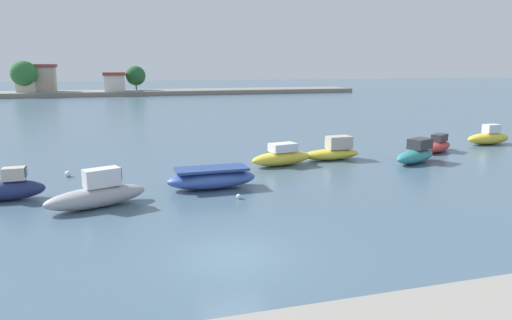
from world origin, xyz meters
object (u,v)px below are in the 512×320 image
(mooring_buoy_1, at_px, (68,174))
(moored_boat_6, at_px, (416,154))
(moored_boat_1, at_px, (8,189))
(mooring_buoy_0, at_px, (239,196))
(moored_boat_7, at_px, (438,145))
(moored_boat_8, at_px, (489,137))
(moored_boat_3, at_px, (212,178))
(moored_boat_2, at_px, (97,194))
(moored_boat_5, at_px, (333,151))
(moored_boat_4, at_px, (282,157))

(mooring_buoy_1, bearing_deg, moored_boat_6, -5.65)
(moored_boat_1, bearing_deg, mooring_buoy_0, -17.49)
(moored_boat_7, relative_size, moored_boat_8, 0.96)
(moored_boat_3, xyz_separation_m, moored_boat_6, (15.35, 2.83, 0.08))
(mooring_buoy_0, bearing_deg, moored_boat_2, 175.32)
(moored_boat_3, xyz_separation_m, moored_boat_7, (19.63, 6.06, -0.06))
(moored_boat_3, height_order, moored_boat_7, moored_boat_7)
(moored_boat_8, height_order, mooring_buoy_1, moored_boat_8)
(moored_boat_2, xyz_separation_m, mooring_buoy_1, (-2.11, 7.07, -0.45))
(moored_boat_5, relative_size, moored_boat_8, 1.04)
(moored_boat_2, xyz_separation_m, moored_boat_4, (11.90, 6.60, -0.04))
(moored_boat_3, height_order, moored_boat_8, moored_boat_8)
(moored_boat_3, relative_size, moored_boat_7, 1.23)
(moored_boat_5, bearing_deg, moored_boat_2, -156.51)
(moored_boat_3, xyz_separation_m, mooring_buoy_0, (0.95, -2.48, -0.45))
(moored_boat_1, xyz_separation_m, mooring_buoy_0, (11.51, -3.05, -0.49))
(moored_boat_2, distance_m, mooring_buoy_0, 7.06)
(moored_boat_4, height_order, mooring_buoy_0, moored_boat_4)
(moored_boat_7, bearing_deg, moored_boat_8, -15.89)
(moored_boat_4, height_order, mooring_buoy_1, moored_boat_4)
(moored_boat_1, bearing_deg, moored_boat_4, 11.47)
(moored_boat_7, height_order, mooring_buoy_0, moored_boat_7)
(moored_boat_5, bearing_deg, moored_boat_4, -170.33)
(moored_boat_8, height_order, mooring_buoy_0, moored_boat_8)
(moored_boat_8, bearing_deg, moored_boat_1, -170.82)
(moored_boat_6, bearing_deg, mooring_buoy_1, 149.48)
(moored_boat_5, bearing_deg, moored_boat_1, -167.68)
(moored_boat_2, xyz_separation_m, moored_boat_7, (25.70, 7.96, -0.13))
(moored_boat_6, distance_m, moored_boat_8, 12.02)
(moored_boat_6, relative_size, mooring_buoy_0, 17.06)
(moored_boat_2, xyz_separation_m, moored_boat_8, (32.33, 9.76, -0.03))
(mooring_buoy_0, xyz_separation_m, mooring_buoy_1, (-9.13, 7.64, 0.06))
(moored_boat_4, distance_m, moored_boat_8, 20.68)
(moored_boat_6, bearing_deg, moored_boat_7, 12.11)
(moored_boat_5, bearing_deg, moored_boat_3, -152.58)
(moored_boat_4, relative_size, moored_boat_6, 1.09)
(moored_boat_6, height_order, mooring_buoy_1, moored_boat_6)
(moored_boat_3, relative_size, mooring_buoy_1, 13.30)
(moored_boat_6, bearing_deg, moored_boat_8, -0.17)
(moored_boat_2, height_order, moored_boat_3, moored_boat_2)
(moored_boat_3, height_order, mooring_buoy_0, moored_boat_3)
(moored_boat_2, height_order, moored_boat_4, moored_boat_2)
(moored_boat_2, height_order, moored_boat_7, moored_boat_2)
(moored_boat_5, bearing_deg, mooring_buoy_0, -140.07)
(moored_boat_1, xyz_separation_m, moored_boat_5, (20.69, 4.94, 0.01))
(moored_boat_2, relative_size, moored_boat_5, 1.14)
(moored_boat_5, relative_size, moored_boat_6, 1.03)
(moored_boat_4, xyz_separation_m, mooring_buoy_0, (-4.88, -7.17, -0.48))
(moored_boat_1, xyz_separation_m, moored_boat_3, (10.56, -0.57, -0.04))
(moored_boat_2, bearing_deg, moored_boat_1, 130.13)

